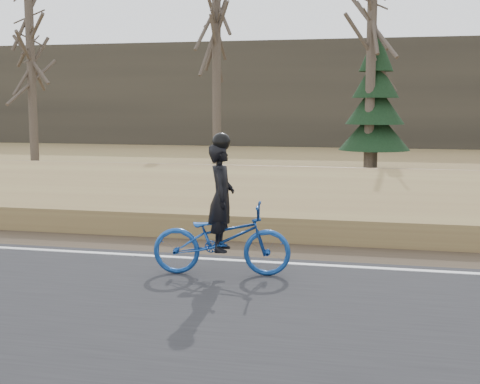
# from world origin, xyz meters

# --- Properties ---
(ballast) EXTENTS (120.00, 3.00, 0.45)m
(ballast) POSITION_xyz_m (0.00, 8.00, 0.23)
(ballast) COLOR slate
(ballast) RESTS_ON ground
(railroad) EXTENTS (120.00, 2.40, 0.29)m
(railroad) POSITION_xyz_m (0.00, 8.00, 0.53)
(railroad) COLOR black
(railroad) RESTS_ON ballast
(treeline_backdrop) EXTENTS (120.00, 4.00, 6.00)m
(treeline_backdrop) POSITION_xyz_m (0.00, 30.00, 3.00)
(treeline_backdrop) COLOR #383328
(treeline_backdrop) RESTS_ON ground
(cyclist) EXTENTS (2.04, 0.96, 2.03)m
(cyclist) POSITION_xyz_m (-4.12, -0.65, 0.70)
(cyclist) COLOR navy
(cyclist) RESTS_ON road
(bare_tree_far_left) EXTENTS (0.36, 0.36, 7.28)m
(bare_tree_far_left) POSITION_xyz_m (-16.34, 15.35, 3.64)
(bare_tree_far_left) COLOR brown
(bare_tree_far_left) RESTS_ON ground
(bare_tree_left) EXTENTS (0.36, 0.36, 8.40)m
(bare_tree_left) POSITION_xyz_m (-8.98, 17.10, 4.20)
(bare_tree_left) COLOR brown
(bare_tree_left) RESTS_ON ground
(bare_tree_near_left) EXTENTS (0.36, 0.36, 7.08)m
(bare_tree_near_left) POSITION_xyz_m (-2.69, 14.79, 3.54)
(bare_tree_near_left) COLOR brown
(bare_tree_near_left) RESTS_ON ground
(conifer) EXTENTS (2.60, 2.60, 5.14)m
(conifer) POSITION_xyz_m (-2.52, 15.35, 2.43)
(conifer) COLOR brown
(conifer) RESTS_ON ground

